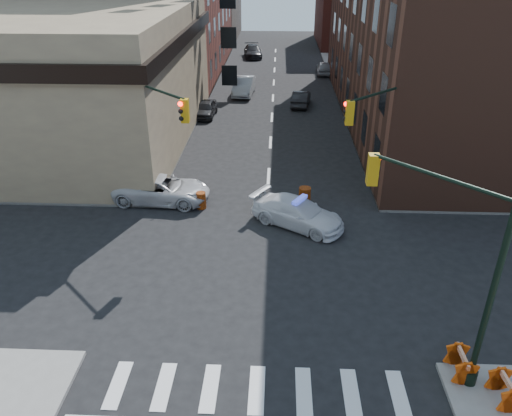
# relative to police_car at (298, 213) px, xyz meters

# --- Properties ---
(ground) EXTENTS (140.00, 140.00, 0.00)m
(ground) POSITION_rel_police_car_xyz_m (-1.60, -3.95, -0.71)
(ground) COLOR black
(ground) RESTS_ON ground
(sidewalk_nw) EXTENTS (34.00, 54.50, 0.15)m
(sidewalk_nw) POSITION_rel_police_car_xyz_m (-24.60, 28.80, -0.63)
(sidewalk_nw) COLOR gray
(sidewalk_nw) RESTS_ON ground
(sidewalk_ne) EXTENTS (34.00, 54.50, 0.15)m
(sidewalk_ne) POSITION_rel_police_car_xyz_m (21.40, 28.80, -0.63)
(sidewalk_ne) COLOR gray
(sidewalk_ne) RESTS_ON ground
(bank_building) EXTENTS (22.00, 22.00, 9.00)m
(bank_building) POSITION_rel_police_car_xyz_m (-18.60, 12.55, 3.79)
(bank_building) COLOR #958362
(bank_building) RESTS_ON ground
(commercial_row_ne) EXTENTS (14.00, 34.00, 14.00)m
(commercial_row_ne) POSITION_rel_police_car_xyz_m (11.40, 18.55, 6.29)
(commercial_row_ne) COLOR #522E20
(commercial_row_ne) RESTS_ON ground
(filler_ne) EXTENTS (16.00, 16.00, 12.00)m
(filler_ne) POSITION_rel_police_car_xyz_m (12.40, 54.05, 5.29)
(filler_ne) COLOR maroon
(filler_ne) RESTS_ON ground
(signal_pole_se) EXTENTS (5.40, 5.27, 8.00)m
(signal_pole_se) POSITION_rel_police_car_xyz_m (4.44, -9.48, 3.91)
(signal_pole_se) COLOR black
(signal_pole_se) RESTS_ON sidewalk_se
(signal_pole_nw) EXTENTS (3.58, 3.67, 8.00)m
(signal_pole_nw) POSITION_rel_police_car_xyz_m (-7.45, 1.38, 3.63)
(signal_pole_nw) COLOR black
(signal_pole_nw) RESTS_ON sidewalk_nw
(signal_pole_ne) EXTENTS (3.67, 3.58, 8.00)m
(signal_pole_ne) POSITION_rel_police_car_xyz_m (4.24, 1.40, 3.63)
(signal_pole_ne) COLOR black
(signal_pole_ne) RESTS_ON sidewalk_ne
(tree_ne_near) EXTENTS (3.00, 3.00, 4.85)m
(tree_ne_near) POSITION_rel_police_car_xyz_m (5.90, 22.05, 2.78)
(tree_ne_near) COLOR black
(tree_ne_near) RESTS_ON sidewalk_ne
(tree_ne_far) EXTENTS (3.00, 3.00, 4.85)m
(tree_ne_far) POSITION_rel_police_car_xyz_m (5.90, 30.05, 2.78)
(tree_ne_far) COLOR black
(tree_ne_far) RESTS_ON sidewalk_ne
(police_car) EXTENTS (5.18, 4.20, 1.41)m
(police_car) POSITION_rel_police_car_xyz_m (0.00, 0.00, 0.00)
(police_car) COLOR silver
(police_car) RESTS_ON ground
(pickup) EXTENTS (5.42, 2.81, 1.46)m
(pickup) POSITION_rel_police_car_xyz_m (-7.40, 2.35, 0.02)
(pickup) COLOR #BCBCC1
(pickup) RESTS_ON ground
(parked_car_wnear) EXTENTS (1.74, 3.90, 1.30)m
(parked_car_wnear) POSITION_rel_police_car_xyz_m (-7.10, 18.09, -0.05)
(parked_car_wnear) COLOR black
(parked_car_wnear) RESTS_ON ground
(parked_car_wfar) EXTENTS (2.08, 5.08, 1.64)m
(parked_car_wfar) POSITION_rel_police_car_xyz_m (-4.38, 25.11, 0.11)
(parked_car_wfar) COLOR gray
(parked_car_wfar) RESTS_ON ground
(parked_car_wdeep) EXTENTS (2.69, 5.34, 1.49)m
(parked_car_wdeep) POSITION_rel_police_car_xyz_m (-4.46, 43.39, 0.04)
(parked_car_wdeep) COLOR black
(parked_car_wdeep) RESTS_ON ground
(parked_car_enear) EXTENTS (1.95, 4.17, 1.32)m
(parked_car_enear) POSITION_rel_police_car_xyz_m (0.90, 21.58, -0.04)
(parked_car_enear) COLOR black
(parked_car_enear) RESTS_ON ground
(parked_car_efar) EXTENTS (1.74, 4.11, 1.39)m
(parked_car_efar) POSITION_rel_police_car_xyz_m (3.90, 34.12, -0.01)
(parked_car_efar) COLOR gray
(parked_car_efar) RESTS_ON ground
(pedestrian_a) EXTENTS (0.70, 0.48, 1.85)m
(pedestrian_a) POSITION_rel_police_car_xyz_m (-10.21, 2.05, 0.37)
(pedestrian_a) COLOR black
(pedestrian_a) RESTS_ON sidewalk_nw
(pedestrian_b) EXTENTS (0.98, 0.82, 1.83)m
(pedestrian_b) POSITION_rel_police_car_xyz_m (-14.03, 3.04, 0.36)
(pedestrian_b) COLOR black
(pedestrian_b) RESTS_ON sidewalk_nw
(pedestrian_c) EXTENTS (1.16, 0.87, 1.83)m
(pedestrian_c) POSITION_rel_police_car_xyz_m (-11.89, 4.23, 0.36)
(pedestrian_c) COLOR #212632
(pedestrian_c) RESTS_ON sidewalk_nw
(barrel_road) EXTENTS (0.64, 0.64, 1.13)m
(barrel_road) POSITION_rel_police_car_xyz_m (0.43, 2.05, -0.14)
(barrel_road) COLOR #E8570A
(barrel_road) RESTS_ON ground
(barrel_bank) EXTENTS (0.65, 0.65, 0.92)m
(barrel_bank) POSITION_rel_police_car_xyz_m (-5.14, 1.65, -0.24)
(barrel_bank) COLOR orange
(barrel_bank) RESTS_ON ground
(barricade_se_a) EXTENTS (0.60, 1.17, 0.87)m
(barricade_se_a) POSITION_rel_police_car_xyz_m (5.00, -9.92, -0.12)
(barricade_se_a) COLOR #D45E0A
(barricade_se_a) RESTS_ON sidewalk_se
(barricade_se_b) EXTENTS (0.65, 1.20, 0.88)m
(barricade_se_b) POSITION_rel_police_car_xyz_m (6.00, -10.95, -0.12)
(barricade_se_b) COLOR #E93D0B
(barricade_se_b) RESTS_ON sidewalk_se
(barricade_nw_a) EXTENTS (1.17, 0.72, 0.82)m
(barricade_nw_a) POSITION_rel_police_car_xyz_m (-8.33, 1.75, -0.15)
(barricade_nw_a) COLOR #EA600B
(barricade_nw_a) RESTS_ON sidewalk_nw
(barricade_nw_b) EXTENTS (1.23, 0.78, 0.85)m
(barricade_nw_b) POSITION_rel_police_car_xyz_m (-12.50, 4.05, -0.13)
(barricade_nw_b) COLOR #CD4109
(barricade_nw_b) RESTS_ON sidewalk_nw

